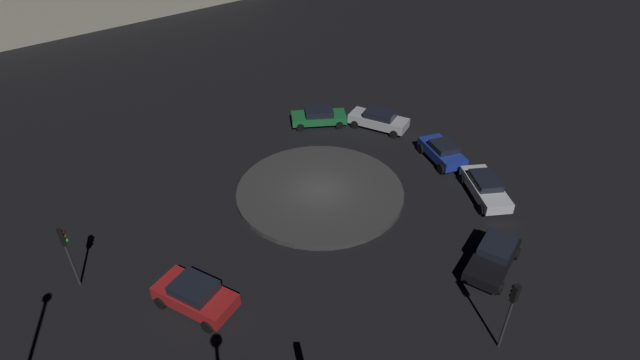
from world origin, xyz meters
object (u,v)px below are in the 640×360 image
car_silver (379,119)px  car_white (485,187)px  car_black (494,256)px  traffic_light_northeast (66,246)px  car_green (319,116)px  car_blue (442,152)px  car_red (195,295)px  traffic_light_northwest (511,304)px

car_silver → car_white: 10.70m
car_silver → car_black: car_silver is taller
car_silver → traffic_light_northeast: (11.96, 20.46, 1.87)m
car_silver → traffic_light_northeast: 23.77m
car_silver → car_green: car_silver is taller
car_blue → traffic_light_northeast: bearing=-80.2°
car_red → traffic_light_northwest: traffic_light_northwest is taller
traffic_light_northeast → car_green: bearing=21.9°
car_white → car_green: bearing=-139.4°
car_blue → car_green: (9.83, -2.83, -0.06)m
traffic_light_northeast → car_black: bearing=-28.9°
car_silver → car_red: (5.46, 20.13, 0.02)m
car_silver → traffic_light_northeast: traffic_light_northeast is taller
car_blue → car_red: car_red is taller
car_blue → car_silver: size_ratio=0.87×
car_white → traffic_light_northwest: 11.76m
car_silver → traffic_light_northeast: bearing=-108.1°
traffic_light_northwest → traffic_light_northeast: bearing=44.6°
car_black → car_red: 15.59m
car_black → traffic_light_northeast: 21.82m
car_black → traffic_light_northeast: size_ratio=1.23×
car_green → car_white: (-12.79, 6.36, 0.02)m
traffic_light_northeast → car_silver: bearing=11.7°
car_black → traffic_light_northeast: (20.53, 7.12, 1.94)m
car_green → car_black: bearing=-66.2°
car_white → car_red: bearing=-68.9°
traffic_light_northwest → traffic_light_northeast: (20.83, 1.93, -0.17)m
car_red → traffic_light_northeast: 6.76m
car_red → car_green: bearing=-78.6°
car_green → traffic_light_northwest: traffic_light_northwest is taller
car_black → traffic_light_northwest: size_ratio=1.15×
car_white → traffic_light_northwest: (-0.78, 11.54, 2.10)m
car_green → car_black: 18.38m
car_green → traffic_light_northeast: traffic_light_northeast is taller
car_red → traffic_light_northwest: size_ratio=1.11×
car_blue → traffic_light_northeast: 24.18m
car_white → car_red: (13.56, 13.14, 0.08)m
car_silver → car_black: bearing=-45.1°
car_silver → traffic_light_northwest: bearing=-52.2°
car_white → car_black: size_ratio=1.06×
car_blue → traffic_light_northwest: size_ratio=1.06×
car_silver → car_green: size_ratio=1.03×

